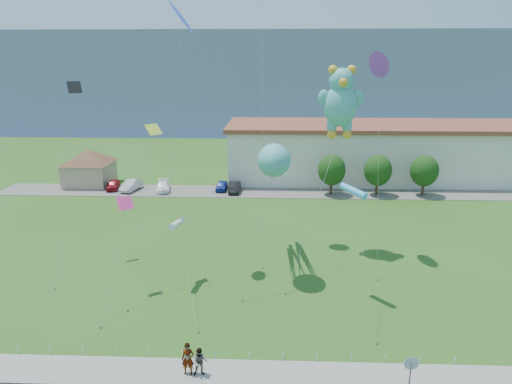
% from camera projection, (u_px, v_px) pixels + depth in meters
% --- Properties ---
extents(ground, '(160.00, 160.00, 0.00)m').
position_uv_depth(ground, '(234.00, 346.00, 28.33)').
color(ground, '#305217').
rests_on(ground, ground).
extents(sidewalk, '(80.00, 2.50, 0.10)m').
position_uv_depth(sidewalk, '(230.00, 374.00, 25.68)').
color(sidewalk, gray).
rests_on(sidewalk, ground).
extents(parking_strip, '(70.00, 6.00, 0.06)m').
position_uv_depth(parking_strip, '(256.00, 192.00, 61.97)').
color(parking_strip, '#59544C').
rests_on(parking_strip, ground).
extents(hill_ridge, '(160.00, 50.00, 25.00)m').
position_uv_depth(hill_ridge, '(267.00, 78.00, 140.25)').
color(hill_ridge, slate).
rests_on(hill_ridge, ground).
extents(pavilion, '(9.20, 9.20, 5.00)m').
position_uv_depth(pavilion, '(89.00, 164.00, 64.91)').
color(pavilion, tan).
rests_on(pavilion, ground).
extents(warehouse, '(61.00, 15.00, 8.20)m').
position_uv_depth(warehouse, '(431.00, 151.00, 68.54)').
color(warehouse, beige).
rests_on(warehouse, ground).
extents(stop_sign, '(0.80, 0.07, 2.50)m').
position_uv_depth(stop_sign, '(411.00, 367.00, 23.43)').
color(stop_sign, slate).
rests_on(stop_sign, ground).
extents(rope_fence, '(26.05, 0.05, 0.50)m').
position_uv_depth(rope_fence, '(232.00, 355.00, 27.02)').
color(rope_fence, white).
rests_on(rope_fence, ground).
extents(tree_near, '(3.60, 3.60, 5.47)m').
position_uv_depth(tree_near, '(332.00, 170.00, 59.72)').
color(tree_near, '#3F2B19').
rests_on(tree_near, ground).
extents(tree_mid, '(3.60, 3.60, 5.47)m').
position_uv_depth(tree_mid, '(378.00, 170.00, 59.50)').
color(tree_mid, '#3F2B19').
rests_on(tree_mid, ground).
extents(tree_far, '(3.60, 3.60, 5.47)m').
position_uv_depth(tree_far, '(424.00, 171.00, 59.28)').
color(tree_far, '#3F2B19').
rests_on(tree_far, ground).
extents(pedestrian_left, '(0.71, 0.48, 1.92)m').
position_uv_depth(pedestrian_left, '(188.00, 359.00, 25.38)').
color(pedestrian_left, gray).
rests_on(pedestrian_left, sidewalk).
extents(pedestrian_right, '(0.87, 0.72, 1.66)m').
position_uv_depth(pedestrian_right, '(200.00, 362.00, 25.32)').
color(pedestrian_right, gray).
rests_on(pedestrian_right, sidewalk).
extents(parked_car_red, '(2.11, 4.00, 1.30)m').
position_uv_depth(parked_car_red, '(113.00, 185.00, 62.95)').
color(parked_car_red, maroon).
rests_on(parked_car_red, parking_strip).
extents(parked_car_silver, '(2.28, 4.54, 1.43)m').
position_uv_depth(parked_car_silver, '(131.00, 185.00, 62.40)').
color(parked_car_silver, '#BBBBC2').
rests_on(parked_car_silver, parking_strip).
extents(parked_car_white, '(2.62, 4.67, 1.28)m').
position_uv_depth(parked_car_white, '(163.00, 186.00, 62.11)').
color(parked_car_white, white).
rests_on(parked_car_white, parking_strip).
extents(parked_car_blue, '(1.48, 3.65, 1.24)m').
position_uv_depth(parked_car_blue, '(222.00, 186.00, 62.57)').
color(parked_car_blue, navy).
rests_on(parked_car_blue, parking_strip).
extents(parked_car_black, '(1.47, 4.05, 1.33)m').
position_uv_depth(parked_car_black, '(235.00, 187.00, 61.55)').
color(parked_car_black, black).
rests_on(parked_car_black, parking_strip).
extents(octopus_kite, '(3.55, 11.45, 11.00)m').
position_uv_depth(octopus_kite, '(274.00, 167.00, 36.58)').
color(octopus_kite, teal).
rests_on(octopus_kite, ground).
extents(teddy_bear_kite, '(6.85, 10.90, 16.76)m').
position_uv_depth(teddy_bear_kite, '(341.00, 100.00, 39.79)').
color(teddy_bear_kite, teal).
rests_on(teddy_bear_kite, ground).
extents(small_kite_yellow, '(1.65, 7.02, 12.43)m').
position_uv_depth(small_kite_yellow, '(151.00, 150.00, 34.65)').
color(small_kite_yellow, '#B7D432').
rests_on(small_kite_yellow, ground).
extents(small_kite_blue, '(2.22, 6.82, 20.99)m').
position_uv_depth(small_kite_blue, '(181.00, 24.00, 34.85)').
color(small_kite_blue, blue).
rests_on(small_kite_blue, ground).
extents(small_kite_pink, '(1.29, 6.37, 7.37)m').
position_uv_depth(small_kite_pink, '(123.00, 214.00, 33.38)').
color(small_kite_pink, '#DA307E').
rests_on(small_kite_pink, ground).
extents(small_kite_cyan, '(1.16, 7.65, 8.58)m').
position_uv_depth(small_kite_cyan, '(354.00, 192.00, 32.41)').
color(small_kite_cyan, '#35B5F2').
rests_on(small_kite_cyan, ground).
extents(small_kite_purple, '(1.80, 6.95, 17.45)m').
position_uv_depth(small_kite_purple, '(379.00, 70.00, 38.14)').
color(small_kite_purple, '#AB38E1').
rests_on(small_kite_purple, ground).
extents(small_kite_black, '(1.29, 8.32, 15.37)m').
position_uv_depth(small_kite_black, '(72.00, 112.00, 38.07)').
color(small_kite_black, black).
rests_on(small_kite_black, ground).
extents(small_kite_white, '(2.92, 8.18, 5.44)m').
position_uv_depth(small_kite_white, '(177.00, 224.00, 35.05)').
color(small_kite_white, white).
rests_on(small_kite_white, ground).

